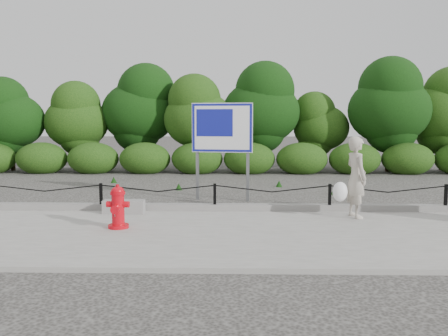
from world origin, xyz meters
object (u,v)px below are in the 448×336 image
(concrete_block, at_px, (124,207))
(advertising_sign, at_px, (222,132))
(pedestrian, at_px, (355,178))
(fire_hydrant, at_px, (118,207))

(concrete_block, relative_size, advertising_sign, 0.35)
(pedestrian, height_order, advertising_sign, advertising_sign)
(fire_hydrant, height_order, pedestrian, pedestrian)
(advertising_sign, bearing_deg, pedestrian, -31.37)
(concrete_block, xyz_separation_m, advertising_sign, (2.04, 2.01, 1.53))
(pedestrian, bearing_deg, advertising_sign, 35.66)
(fire_hydrant, height_order, concrete_block, fire_hydrant)
(fire_hydrant, bearing_deg, pedestrian, 15.72)
(pedestrian, distance_m, concrete_block, 4.86)
(fire_hydrant, distance_m, advertising_sign, 4.05)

